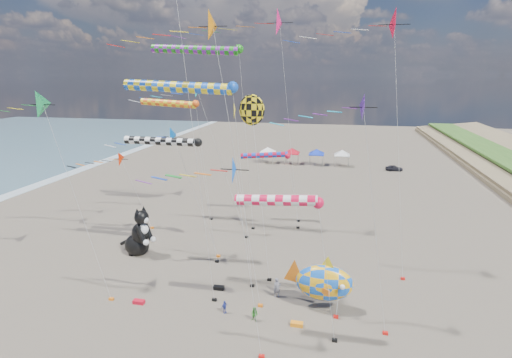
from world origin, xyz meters
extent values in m
cone|color=#F61C6F|center=(2.49, 24.83, 22.89)|extent=(2.87, 3.07, 3.16)
cylinder|color=#B2B2B2|center=(3.31, 24.83, 11.45)|extent=(1.66, 0.02, 22.90)
cube|color=black|center=(4.12, 24.83, 0.10)|extent=(0.36, 0.24, 0.20)
cone|color=red|center=(12.26, 14.50, 21.57)|extent=(2.57, 2.75, 2.83)
cylinder|color=#B2B2B2|center=(13.41, 14.50, 10.79)|extent=(2.33, 0.02, 21.58)
cube|color=black|center=(14.56, 14.50, 0.10)|extent=(0.36, 0.24, 0.20)
cone|color=#F02803|center=(-15.83, 21.15, 8.31)|extent=(1.75, 1.88, 1.93)
cylinder|color=#B2B2B2|center=(-14.31, 21.15, 4.16)|extent=(3.06, 0.02, 8.32)
cube|color=black|center=(-12.79, 21.15, 0.10)|extent=(0.36, 0.24, 0.20)
cone|color=#4B1C91|center=(9.94, 6.10, 15.70)|extent=(1.78, 1.90, 1.96)
cylinder|color=#B2B2B2|center=(11.10, 6.10, 7.85)|extent=(2.35, 0.02, 15.70)
cube|color=black|center=(12.26, 6.10, 0.10)|extent=(0.36, 0.24, 0.20)
cone|color=blue|center=(-5.07, 15.49, 12.03)|extent=(2.00, 2.15, 2.21)
cylinder|color=#B2B2B2|center=(-3.96, 15.49, 6.01)|extent=(2.24, 0.02, 12.03)
cube|color=black|center=(-2.85, 15.49, 0.10)|extent=(0.36, 0.24, 0.20)
cone|color=#0CCAD2|center=(-4.87, 20.75, 16.07)|extent=(1.56, 1.67, 1.72)
cylinder|color=#B2B2B2|center=(-3.04, 20.75, 8.03)|extent=(3.69, 0.02, 16.07)
cube|color=black|center=(-1.21, 20.75, 0.10)|extent=(0.36, 0.24, 0.20)
cone|color=blue|center=(2.54, 1.94, 12.12)|extent=(1.84, 1.97, 2.03)
cylinder|color=#B2B2B2|center=(3.39, 1.94, 6.06)|extent=(1.73, 0.02, 12.13)
cube|color=black|center=(4.24, 1.94, 0.10)|extent=(0.36, 0.24, 0.20)
cylinder|color=#B2B2B2|center=(-1.90, 7.71, 12.55)|extent=(2.27, 0.02, 25.11)
cube|color=black|center=(-0.78, 7.71, 0.10)|extent=(0.36, 0.24, 0.20)
cone|color=#19954C|center=(-12.53, 6.09, 15.46)|extent=(2.22, 2.38, 2.45)
cylinder|color=#B2B2B2|center=(-10.75, 6.09, 7.73)|extent=(3.59, 0.02, 15.46)
cube|color=black|center=(-8.97, 6.09, 0.10)|extent=(0.36, 0.24, 0.20)
cone|color=orange|center=(-0.38, 7.68, 20.95)|extent=(2.17, 2.32, 2.39)
cylinder|color=#B2B2B2|center=(1.31, 7.68, 10.47)|extent=(3.42, 0.02, 20.95)
cube|color=black|center=(3.01, 7.68, 0.10)|extent=(0.36, 0.24, 0.20)
cylinder|color=red|center=(-0.43, 27.08, 8.23)|extent=(5.71, 0.67, 0.67)
sphere|color=red|center=(2.42, 27.08, 8.23)|extent=(0.70, 0.70, 0.70)
cylinder|color=#B2B2B2|center=(3.17, 27.08, 4.11)|extent=(1.52, 0.02, 8.23)
cube|color=black|center=(3.92, 27.08, 0.10)|extent=(0.36, 0.24, 0.20)
cylinder|color=#1A8117|center=(-7.56, 23.52, 20.29)|extent=(10.02, 0.92, 0.92)
sphere|color=#1A8117|center=(-2.55, 23.52, 20.29)|extent=(0.97, 0.97, 0.97)
cylinder|color=#B2B2B2|center=(-1.80, 23.52, 10.14)|extent=(1.52, 0.02, 20.29)
cube|color=black|center=(-1.05, 23.52, 0.10)|extent=(0.36, 0.24, 0.20)
cylinder|color=#F85614|center=(-11.78, 25.47, 14.37)|extent=(6.81, 0.83, 0.83)
sphere|color=#F85614|center=(-8.38, 25.47, 14.37)|extent=(0.87, 0.87, 0.87)
cylinder|color=#B2B2B2|center=(-7.63, 25.47, 7.18)|extent=(1.52, 0.02, 14.37)
cube|color=black|center=(-6.88, 25.47, 0.10)|extent=(0.36, 0.24, 0.20)
cylinder|color=blue|center=(-4.22, 10.52, 16.71)|extent=(8.88, 0.86, 0.86)
sphere|color=blue|center=(0.22, 10.52, 16.71)|extent=(0.91, 0.91, 0.91)
cylinder|color=#B2B2B2|center=(0.97, 10.52, 8.35)|extent=(1.52, 0.02, 16.71)
cube|color=black|center=(1.72, 10.52, 0.10)|extent=(0.36, 0.24, 0.20)
cylinder|color=black|center=(-7.65, 14.31, 11.71)|extent=(7.05, 0.74, 0.74)
sphere|color=black|center=(-4.13, 14.31, 11.71)|extent=(0.78, 0.78, 0.78)
cylinder|color=#B2B2B2|center=(-3.38, 14.31, 5.85)|extent=(1.52, 0.02, 11.71)
cube|color=black|center=(-2.63, 14.31, 0.10)|extent=(0.36, 0.24, 0.20)
cylinder|color=#E5103D|center=(4.62, 4.56, 9.85)|extent=(5.37, 0.72, 0.72)
sphere|color=#E5103D|center=(7.30, 4.56, 9.85)|extent=(0.75, 0.75, 0.75)
cylinder|color=#B2B2B2|center=(8.05, 4.56, 4.93)|extent=(1.52, 0.02, 9.85)
cube|color=black|center=(8.80, 4.56, 0.10)|extent=(0.36, 0.24, 0.20)
ellipsoid|color=yellow|center=(0.98, 13.85, 14.74)|extent=(2.20, 0.40, 2.64)
cone|color=yellow|center=(-0.52, 13.85, 14.74)|extent=(0.12, 1.80, 1.80)
cylinder|color=#B2B2B2|center=(1.98, 12.85, 7.37)|extent=(2.03, 2.03, 14.75)
cube|color=black|center=(2.98, 11.85, 0.10)|extent=(0.36, 0.24, 0.20)
ellipsoid|color=blue|center=(7.84, 8.36, 2.27)|extent=(4.71, 3.06, 2.92)
cone|color=orange|center=(5.31, 8.36, 2.27)|extent=(2.07, 0.79, 2.14)
cone|color=yellow|center=(8.04, 8.36, 3.73)|extent=(1.51, 0.59, 1.56)
cylinder|color=#B2B2B2|center=(8.93, 7.86, 0.89)|extent=(0.21, 1.04, 1.81)
cube|color=red|center=(8.84, 7.36, 0.10)|extent=(0.36, 0.24, 0.20)
imported|color=slate|center=(4.05, 9.36, 0.83)|extent=(0.72, 0.63, 1.66)
imported|color=#2B8624|center=(2.96, 5.72, 0.56)|extent=(0.64, 0.56, 1.12)
imported|color=#273699|center=(0.50, 6.27, 0.51)|extent=(0.53, 0.64, 1.03)
cube|color=orange|center=(6.08, 5.77, 0.15)|extent=(0.90, 0.44, 0.30)
cube|color=black|center=(-0.96, 9.49, 0.15)|extent=(0.90, 0.44, 0.30)
cube|color=red|center=(-6.55, 6.09, 0.15)|extent=(0.90, 0.44, 0.30)
cube|color=white|center=(-6.00, 60.00, 2.25)|extent=(3.00, 3.00, 0.15)
pyramid|color=white|center=(-6.00, 60.00, 3.30)|extent=(4.20, 4.20, 1.00)
cylinder|color=#999999|center=(-7.30, 58.70, 1.10)|extent=(0.08, 0.08, 2.20)
cylinder|color=#999999|center=(-4.70, 58.70, 1.10)|extent=(0.08, 0.08, 2.20)
cylinder|color=#999999|center=(-7.30, 61.30, 1.10)|extent=(0.08, 0.08, 2.20)
cylinder|color=#999999|center=(-4.70, 61.30, 1.10)|extent=(0.08, 0.08, 2.20)
cube|color=red|center=(-1.00, 60.00, 2.25)|extent=(3.00, 3.00, 0.15)
pyramid|color=red|center=(-1.00, 60.00, 3.30)|extent=(4.20, 4.20, 1.00)
cylinder|color=#999999|center=(-2.30, 58.70, 1.10)|extent=(0.08, 0.08, 2.20)
cylinder|color=#999999|center=(0.30, 58.70, 1.10)|extent=(0.08, 0.08, 2.20)
cylinder|color=#999999|center=(-2.30, 61.30, 1.10)|extent=(0.08, 0.08, 2.20)
cylinder|color=#999999|center=(0.30, 61.30, 1.10)|extent=(0.08, 0.08, 2.20)
cube|color=#142FCA|center=(4.00, 60.00, 2.25)|extent=(3.00, 3.00, 0.15)
pyramid|color=#142FCA|center=(4.00, 60.00, 3.30)|extent=(4.20, 4.20, 1.00)
cylinder|color=#999999|center=(2.70, 58.70, 1.10)|extent=(0.08, 0.08, 2.20)
cylinder|color=#999999|center=(5.30, 58.70, 1.10)|extent=(0.08, 0.08, 2.20)
cylinder|color=#999999|center=(2.70, 61.30, 1.10)|extent=(0.08, 0.08, 2.20)
cylinder|color=#999999|center=(5.30, 61.30, 1.10)|extent=(0.08, 0.08, 2.20)
cube|color=white|center=(9.00, 60.00, 2.25)|extent=(3.00, 3.00, 0.15)
pyramid|color=white|center=(9.00, 60.00, 3.30)|extent=(4.20, 4.20, 1.00)
cylinder|color=#999999|center=(7.70, 58.70, 1.10)|extent=(0.08, 0.08, 2.20)
cylinder|color=#999999|center=(10.30, 58.70, 1.10)|extent=(0.08, 0.08, 2.20)
cylinder|color=#999999|center=(7.70, 61.30, 1.10)|extent=(0.08, 0.08, 2.20)
cylinder|color=#999999|center=(10.30, 61.30, 1.10)|extent=(0.08, 0.08, 2.20)
imported|color=#26262D|center=(18.80, 58.00, 0.54)|extent=(3.28, 1.57, 1.08)
camera|label=1|loc=(8.43, -19.57, 17.61)|focal=28.00mm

